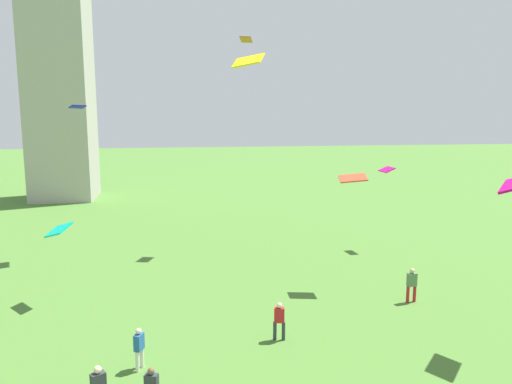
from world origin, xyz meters
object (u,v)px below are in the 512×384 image
(person_1, at_px, (139,346))
(kite_flying_1, at_px, (77,107))
(kite_flying_5, at_px, (387,169))
(kite_flying_4, at_px, (59,230))
(kite_flying_3, at_px, (246,40))
(person_5, at_px, (279,319))
(kite_flying_0, at_px, (248,61))
(person_2, at_px, (412,283))
(kite_flying_7, at_px, (353,178))

(person_1, bearing_deg, kite_flying_1, -139.37)
(kite_flying_5, bearing_deg, kite_flying_4, 102.75)
(person_1, height_order, kite_flying_3, kite_flying_3)
(kite_flying_1, xyz_separation_m, kite_flying_5, (20.06, -0.96, -4.17))
(person_5, distance_m, kite_flying_0, 10.89)
(kite_flying_1, height_order, kite_flying_5, kite_flying_1)
(person_1, height_order, kite_flying_1, kite_flying_1)
(person_1, relative_size, person_2, 0.93)
(person_5, height_order, kite_flying_1, kite_flying_1)
(kite_flying_1, bearing_deg, kite_flying_7, 40.17)
(kite_flying_0, bearing_deg, kite_flying_5, -95.60)
(person_5, distance_m, kite_flying_7, 9.16)
(kite_flying_0, height_order, kite_flying_1, kite_flying_0)
(kite_flying_1, height_order, kite_flying_7, kite_flying_1)
(kite_flying_3, bearing_deg, kite_flying_7, -138.82)
(person_5, bearing_deg, kite_flying_1, 137.15)
(person_1, height_order, kite_flying_0, kite_flying_0)
(person_5, height_order, kite_flying_4, kite_flying_4)
(person_5, xyz_separation_m, kite_flying_4, (-9.90, 5.66, 2.74))
(person_2, distance_m, kite_flying_4, 17.52)
(kite_flying_3, xyz_separation_m, kite_flying_5, (9.30, -1.83, -8.53))
(person_1, bearing_deg, person_2, 134.43)
(kite_flying_4, relative_size, kite_flying_5, 1.39)
(kite_flying_1, xyz_separation_m, kite_flying_3, (10.75, 0.86, 4.36))
(person_5, xyz_separation_m, kite_flying_3, (0.41, 14.81, 13.02))
(kite_flying_0, relative_size, kite_flying_4, 0.64)
(kite_flying_1, bearing_deg, kite_flying_3, 72.56)
(kite_flying_5, xyz_separation_m, kite_flying_7, (-4.75, -7.11, 0.49))
(kite_flying_3, height_order, kite_flying_7, kite_flying_3)
(person_5, height_order, kite_flying_5, kite_flying_5)
(person_1, relative_size, kite_flying_1, 1.07)
(person_1, xyz_separation_m, kite_flying_1, (-4.82, 15.62, 8.67))
(kite_flying_0, height_order, kite_flying_5, kite_flying_0)
(kite_flying_0, bearing_deg, kite_flying_4, -20.91)
(kite_flying_3, distance_m, kite_flying_7, 12.85)
(person_5, xyz_separation_m, kite_flying_7, (4.95, 5.88, 4.98))
(kite_flying_0, bearing_deg, kite_flying_1, -35.68)
(person_2, bearing_deg, kite_flying_0, -150.03)
(person_1, xyz_separation_m, person_2, (12.77, 4.88, 0.07))
(person_1, relative_size, kite_flying_3, 1.29)
(kite_flying_1, relative_size, kite_flying_4, 0.93)
(person_5, height_order, kite_flying_3, kite_flying_3)
(kite_flying_0, bearing_deg, person_2, -113.10)
(kite_flying_3, relative_size, kite_flying_5, 1.07)
(person_1, bearing_deg, kite_flying_7, 149.26)
(person_2, xyz_separation_m, kite_flying_3, (-6.83, 11.60, 12.95))
(kite_flying_0, xyz_separation_m, kite_flying_5, (11.45, 16.87, -5.54))
(kite_flying_7, bearing_deg, kite_flying_0, -114.68)
(person_2, relative_size, kite_flying_5, 1.49)
(kite_flying_4, bearing_deg, kite_flying_0, -6.29)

